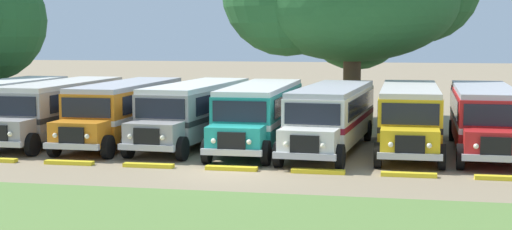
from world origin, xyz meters
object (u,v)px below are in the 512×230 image
(parked_bus_slot_2, at_px, (126,109))
(parked_bus_slot_5, at_px, (332,115))
(parked_bus_slot_0, at_px, (0,107))
(parked_bus_slot_6, at_px, (409,114))
(parked_bus_slot_3, at_px, (196,110))
(parked_bus_slot_4, at_px, (260,112))
(parked_bus_slot_1, at_px, (60,107))
(parked_bus_slot_7, at_px, (484,116))

(parked_bus_slot_2, bearing_deg, parked_bus_slot_5, 87.50)
(parked_bus_slot_0, relative_size, parked_bus_slot_2, 1.00)
(parked_bus_slot_6, bearing_deg, parked_bus_slot_5, -77.93)
(parked_bus_slot_3, height_order, parked_bus_slot_4, same)
(parked_bus_slot_1, distance_m, parked_bus_slot_2, 3.38)
(parked_bus_slot_6, height_order, parked_bus_slot_7, same)
(parked_bus_slot_1, height_order, parked_bus_slot_2, same)
(parked_bus_slot_2, height_order, parked_bus_slot_5, same)
(parked_bus_slot_3, relative_size, parked_bus_slot_5, 1.00)
(parked_bus_slot_2, relative_size, parked_bus_slot_5, 0.99)
(parked_bus_slot_5, height_order, parked_bus_slot_6, same)
(parked_bus_slot_0, bearing_deg, parked_bus_slot_1, 94.67)
(parked_bus_slot_1, height_order, parked_bus_slot_4, same)
(parked_bus_slot_2, distance_m, parked_bus_slot_6, 13.28)
(parked_bus_slot_6, bearing_deg, parked_bus_slot_7, 93.12)
(parked_bus_slot_6, bearing_deg, parked_bus_slot_4, -87.12)
(parked_bus_slot_0, distance_m, parked_bus_slot_3, 9.90)
(parked_bus_slot_0, xyz_separation_m, parked_bus_slot_6, (19.78, 0.17, 0.00))
(parked_bus_slot_1, distance_m, parked_bus_slot_4, 9.96)
(parked_bus_slot_0, height_order, parked_bus_slot_6, same)
(parked_bus_slot_0, bearing_deg, parked_bus_slot_7, 92.75)
(parked_bus_slot_2, relative_size, parked_bus_slot_3, 0.99)
(parked_bus_slot_0, height_order, parked_bus_slot_2, same)
(parked_bus_slot_2, bearing_deg, parked_bus_slot_7, 92.13)
(parked_bus_slot_0, relative_size, parked_bus_slot_5, 0.99)
(parked_bus_slot_4, bearing_deg, parked_bus_slot_2, -92.23)
(parked_bus_slot_3, bearing_deg, parked_bus_slot_6, 93.31)
(parked_bus_slot_1, distance_m, parked_bus_slot_6, 16.66)
(parked_bus_slot_3, relative_size, parked_bus_slot_7, 1.01)
(parked_bus_slot_0, relative_size, parked_bus_slot_1, 1.00)
(parked_bus_slot_0, distance_m, parked_bus_slot_2, 6.50)
(parked_bus_slot_2, bearing_deg, parked_bus_slot_0, -87.90)
(parked_bus_slot_5, height_order, parked_bus_slot_7, same)
(parked_bus_slot_0, xyz_separation_m, parked_bus_slot_2, (6.50, 0.09, 0.00))
(parked_bus_slot_2, bearing_deg, parked_bus_slot_4, 88.99)
(parked_bus_slot_7, bearing_deg, parked_bus_slot_0, -87.93)
(parked_bus_slot_7, bearing_deg, parked_bus_slot_3, -88.74)
(parked_bus_slot_1, height_order, parked_bus_slot_5, same)
(parked_bus_slot_1, height_order, parked_bus_slot_3, same)
(parked_bus_slot_0, xyz_separation_m, parked_bus_slot_4, (13.07, -0.17, 0.00))
(parked_bus_slot_2, relative_size, parked_bus_slot_4, 1.00)
(parked_bus_slot_0, height_order, parked_bus_slot_5, same)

